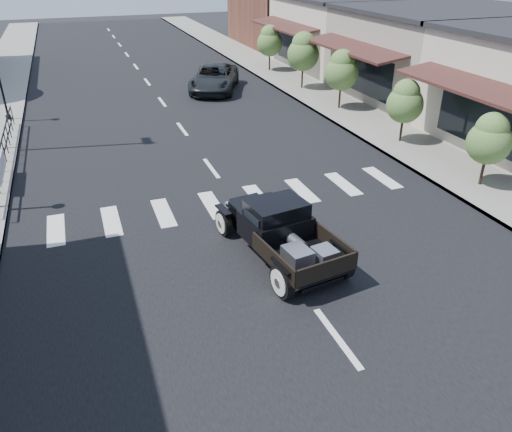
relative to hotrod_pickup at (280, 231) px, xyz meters
name	(u,v)px	position (x,y,z in m)	size (l,w,h in m)	color
ground	(283,265)	(-0.09, -0.45, -0.79)	(120.00, 120.00, 0.00)	black
road	(169,112)	(-0.09, 14.55, -0.78)	(14.00, 80.00, 0.02)	black
road_markings	(193,143)	(-0.09, 9.55, -0.79)	(12.00, 60.00, 0.06)	silver
sidewalk_right	(319,96)	(8.41, 14.55, -0.71)	(3.00, 80.00, 0.15)	gray
storefront_mid	(444,55)	(14.91, 12.55, 1.46)	(10.00, 9.00, 4.50)	#A19687
storefront_far	(359,33)	(14.91, 21.55, 1.46)	(10.00, 9.00, 4.50)	beige
far_building_right	(306,1)	(15.41, 31.55, 2.71)	(11.00, 10.00, 7.00)	brown
railing	(4,150)	(-7.39, 9.55, -0.14)	(0.08, 10.00, 1.00)	black
banner	(3,174)	(-7.31, 7.55, -0.34)	(0.04, 2.20, 0.60)	silver
lamp_post_c	(0,83)	(-7.69, 15.55, 1.08)	(0.36, 0.36, 3.43)	black
small_tree_a	(487,151)	(8.21, 1.67, 0.58)	(1.47, 1.47, 2.44)	#4A6D32
small_tree_b	(404,112)	(8.21, 6.43, 0.62)	(1.51, 1.51, 2.51)	#4A6D32
small_tree_c	(341,80)	(8.21, 11.84, 0.77)	(1.68, 1.68, 2.81)	#4A6D32
small_tree_d	(303,61)	(8.21, 16.41, 0.89)	(1.83, 1.83, 3.04)	#4A6D32
small_tree_e	(270,49)	(8.21, 21.66, 0.76)	(1.68, 1.68, 2.80)	#4A6D32
hotrod_pickup	(280,231)	(0.00, 0.00, 0.00)	(2.12, 4.54, 1.57)	black
second_car	(214,78)	(3.30, 18.00, -0.06)	(2.42, 5.25, 1.46)	black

